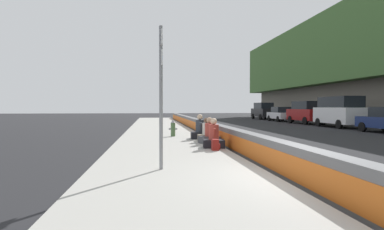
{
  "coord_description": "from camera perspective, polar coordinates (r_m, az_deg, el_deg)",
  "views": [
    {
      "loc": [
        -6.68,
        3.29,
        1.72
      ],
      "look_at": [
        11.03,
        0.99,
        1.26
      ],
      "focal_mm": 30.01,
      "sensor_mm": 36.0,
      "label": 1
    }
  ],
  "objects": [
    {
      "name": "ground_plane",
      "position": [
        7.64,
        18.7,
        -11.6
      ],
      "size": [
        160.0,
        160.0,
        0.0
      ],
      "primitive_type": "plane",
      "color": "#232326",
      "rests_on": "ground"
    },
    {
      "name": "jersey_barrier",
      "position": [
        7.55,
        18.7,
        -8.46
      ],
      "size": [
        76.0,
        0.45,
        0.85
      ],
      "color": "slate",
      "rests_on": "ground_plane"
    },
    {
      "name": "seated_person_rear",
      "position": [
        14.85,
        2.57,
        -3.33
      ],
      "size": [
        0.68,
        0.78,
        1.07
      ],
      "color": "#706651",
      "rests_on": "sidewalk_strip"
    },
    {
      "name": "seated_person_middle",
      "position": [
        13.92,
        3.11,
        -3.59
      ],
      "size": [
        0.88,
        0.96,
        1.12
      ],
      "color": "#424247",
      "rests_on": "sidewalk_strip"
    },
    {
      "name": "parked_car_farther",
      "position": [
        45.2,
        12.54,
        0.76
      ],
      "size": [
        4.81,
        2.09,
        2.28
      ],
      "color": "black",
      "rests_on": "ground_plane"
    },
    {
      "name": "route_sign_post",
      "position": [
        8.11,
        -5.51,
        4.96
      ],
      "size": [
        0.44,
        0.09,
        3.6
      ],
      "color": "gray",
      "rests_on": "sidewalk_strip"
    },
    {
      "name": "backpack",
      "position": [
        11.69,
        4.17,
        -5.32
      ],
      "size": [
        0.32,
        0.28,
        0.4
      ],
      "color": "maroon",
      "rests_on": "sidewalk_strip"
    },
    {
      "name": "parked_car_fourth",
      "position": [
        29.19,
        24.69,
        0.62
      ],
      "size": [
        5.14,
        2.19,
        2.56
      ],
      "color": "silver",
      "rests_on": "ground_plane"
    },
    {
      "name": "parked_car_far",
      "position": [
        39.55,
        15.47,
        0.18
      ],
      "size": [
        4.52,
        1.98,
        1.71
      ],
      "color": "silver",
      "rests_on": "ground_plane"
    },
    {
      "name": "seated_person_far",
      "position": [
        15.88,
        1.4,
        -2.86
      ],
      "size": [
        0.78,
        0.9,
        1.21
      ],
      "color": "black",
      "rests_on": "sidewalk_strip"
    },
    {
      "name": "parked_car_midline",
      "position": [
        34.08,
        19.63,
        0.49
      ],
      "size": [
        4.86,
        2.19,
        2.28
      ],
      "color": "maroon",
      "rests_on": "ground_plane"
    },
    {
      "name": "fire_hydrant",
      "position": [
        17.17,
        -3.39,
        -2.3
      ],
      "size": [
        0.26,
        0.46,
        0.88
      ],
      "color": "#47663D",
      "rests_on": "sidewalk_strip"
    },
    {
      "name": "sidewalk_strip",
      "position": [
        6.91,
        -1.95,
        -12.32
      ],
      "size": [
        80.0,
        4.4,
        0.14
      ],
      "primitive_type": "cube",
      "color": "#A8A59E",
      "rests_on": "ground_plane"
    },
    {
      "name": "seated_person_foreground",
      "position": [
        12.45,
        3.88,
        -4.16
      ],
      "size": [
        0.8,
        0.9,
        1.14
      ],
      "color": "black",
      "rests_on": "sidewalk_strip"
    }
  ]
}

